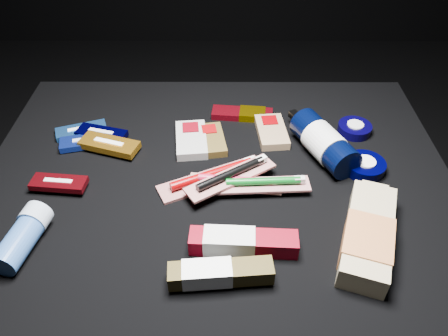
{
  "coord_description": "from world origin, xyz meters",
  "views": [
    {
      "loc": [
        0.02,
        -0.66,
        1.01
      ],
      "look_at": [
        0.01,
        0.01,
        0.42
      ],
      "focal_mm": 35.0,
      "sensor_mm": 36.0,
      "label": 1
    }
  ],
  "objects_px": {
    "lotion_bottle": "(324,142)",
    "deodorant_stick": "(23,236)",
    "toothpaste_carton_red": "(238,242)",
    "bodywash_bottle": "(368,236)"
  },
  "relations": [
    {
      "from": "lotion_bottle",
      "to": "deodorant_stick",
      "type": "relative_size",
      "value": 1.65
    },
    {
      "from": "deodorant_stick",
      "to": "toothpaste_carton_red",
      "type": "height_order",
      "value": "deodorant_stick"
    },
    {
      "from": "lotion_bottle",
      "to": "deodorant_stick",
      "type": "height_order",
      "value": "lotion_bottle"
    },
    {
      "from": "toothpaste_carton_red",
      "to": "deodorant_stick",
      "type": "bearing_deg",
      "value": -178.04
    },
    {
      "from": "bodywash_bottle",
      "to": "deodorant_stick",
      "type": "height_order",
      "value": "deodorant_stick"
    },
    {
      "from": "deodorant_stick",
      "to": "lotion_bottle",
      "type": "bearing_deg",
      "value": 35.19
    },
    {
      "from": "lotion_bottle",
      "to": "toothpaste_carton_red",
      "type": "relative_size",
      "value": 1.17
    },
    {
      "from": "lotion_bottle",
      "to": "bodywash_bottle",
      "type": "relative_size",
      "value": 0.92
    },
    {
      "from": "bodywash_bottle",
      "to": "deodorant_stick",
      "type": "relative_size",
      "value": 1.8
    },
    {
      "from": "lotion_bottle",
      "to": "bodywash_bottle",
      "type": "height_order",
      "value": "lotion_bottle"
    }
  ]
}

